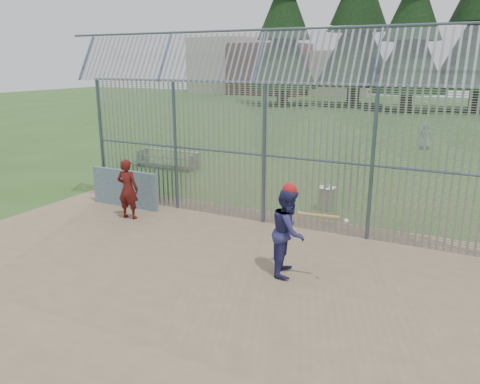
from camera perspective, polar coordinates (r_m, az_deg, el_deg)
The scene contains 11 objects.
ground at distance 10.85m, azimuth -4.82°, elevation -9.19°, with size 120.00×120.00×0.00m, color #2D511E.
dirt_infield at distance 10.47m, azimuth -6.27°, elevation -10.14°, with size 14.00×10.00×0.02m, color #756047.
dugout_wall at distance 15.45m, azimuth -13.87°, elevation 0.44°, with size 2.50×0.12×1.20m, color #38566B.
batter at distance 10.23m, azimuth 5.92°, elevation -4.83°, with size 0.94×0.73×1.93m, color navy.
onlooker at distance 14.17m, azimuth -13.52°, elevation 0.35°, with size 0.65×0.43×1.79m, color maroon.
bg_kid_standing at distance 27.09m, azimuth 21.66°, elevation 6.37°, with size 0.69×0.45×1.41m, color slate.
batting_gear at distance 9.90m, azimuth 6.60°, elevation -0.18°, with size 1.50×0.44×0.62m.
trash_can at distance 15.00m, azimuth 10.52°, elevation -0.76°, with size 0.56×0.56×0.82m.
bleacher at distance 21.02m, azimuth -8.78°, elevation 4.09°, with size 3.00×0.95×0.72m.
backstop_fence at distance 12.47m, azimuth 10.49°, elevation 5.27°, with size 20.09×0.81×5.30m.
distant_buildings at distance 70.81m, azimuth 3.22°, elevation 14.81°, with size 26.50×10.50×8.00m.
Camera 1 is at (5.22, -8.36, 4.54)m, focal length 35.00 mm.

